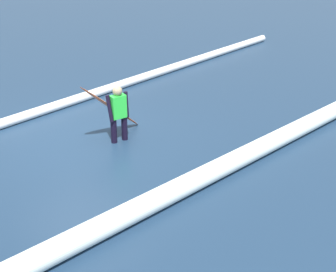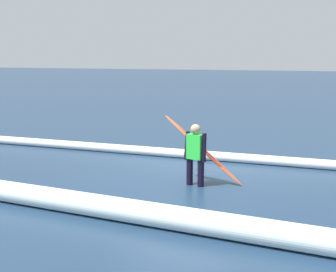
# 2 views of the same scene
# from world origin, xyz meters

# --- Properties ---
(ground_plane) EXTENTS (183.30, 183.30, 0.00)m
(ground_plane) POSITION_xyz_m (0.00, 0.00, 0.00)
(ground_plane) COLOR #1C334E
(surfer) EXTENTS (0.51, 0.27, 1.33)m
(surfer) POSITION_xyz_m (-0.63, 0.73, 0.74)
(surfer) COLOR black
(surfer) RESTS_ON ground_plane
(surfboard) EXTENTS (1.80, 0.42, 1.49)m
(surfboard) POSITION_xyz_m (-0.69, 0.41, 0.73)
(surfboard) COLOR #E55926
(surfboard) RESTS_ON ground_plane
(wave_crest_foreground) EXTENTS (17.96, 1.01, 0.24)m
(wave_crest_foreground) POSITION_xyz_m (-1.97, -1.99, 0.12)
(wave_crest_foreground) COLOR white
(wave_crest_foreground) RESTS_ON ground_plane
(wave_crest_midground) EXTENTS (25.22, 1.28, 0.40)m
(wave_crest_midground) POSITION_xyz_m (-2.24, 3.49, 0.20)
(wave_crest_midground) COLOR white
(wave_crest_midground) RESTS_ON ground_plane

